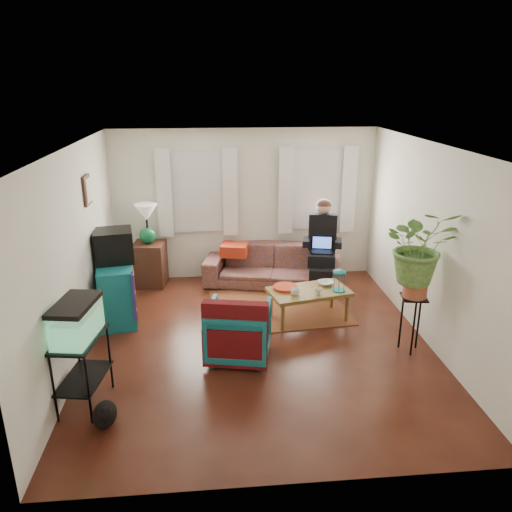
{
  "coord_description": "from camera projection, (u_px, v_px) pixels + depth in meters",
  "views": [
    {
      "loc": [
        -0.59,
        -5.9,
        3.33
      ],
      "look_at": [
        0.0,
        0.4,
        1.1
      ],
      "focal_mm": 35.0,
      "sensor_mm": 36.0,
      "label": 1
    }
  ],
  "objects": [
    {
      "name": "curtains_right",
      "position": [
        318.0,
        191.0,
        8.55
      ],
      "size": [
        1.36,
        0.06,
        1.5
      ],
      "primitive_type": "cube",
      "color": "white",
      "rests_on": "wall_back"
    },
    {
      "name": "curtains_left",
      "position": [
        197.0,
        193.0,
        8.37
      ],
      "size": [
        1.36,
        0.06,
        1.5
      ],
      "primitive_type": "cube",
      "color": "white",
      "rests_on": "wall_back"
    },
    {
      "name": "table_lamp",
      "position": [
        147.0,
        225.0,
        8.29
      ],
      "size": [
        0.43,
        0.43,
        0.68
      ],
      "primitive_type": null,
      "rotation": [
        0.0,
        0.0,
        -0.12
      ],
      "color": "white",
      "rests_on": "side_table"
    },
    {
      "name": "bowl",
      "position": [
        326.0,
        283.0,
        7.38
      ],
      "size": [
        0.27,
        0.27,
        0.06
      ],
      "primitive_type": "imported",
      "rotation": [
        0.0,
        0.0,
        0.23
      ],
      "color": "white",
      "rests_on": "coffee_table"
    },
    {
      "name": "wall_left",
      "position": [
        75.0,
        257.0,
        6.07
      ],
      "size": [
        0.01,
        5.0,
        2.6
      ],
      "primitive_type": "cube",
      "color": "silver",
      "rests_on": "floor"
    },
    {
      "name": "seated_person",
      "position": [
        322.0,
        248.0,
        8.34
      ],
      "size": [
        0.71,
        0.81,
        1.36
      ],
      "primitive_type": null,
      "rotation": [
        0.0,
        0.0,
        -0.22
      ],
      "color": "black",
      "rests_on": "sofa"
    },
    {
      "name": "floor",
      "position": [
        259.0,
        343.0,
        6.7
      ],
      "size": [
        4.5,
        5.0,
        0.01
      ],
      "primitive_type": "cube",
      "color": "#4F2B14",
      "rests_on": "ground"
    },
    {
      "name": "cup_b",
      "position": [
        318.0,
        291.0,
        7.04
      ],
      "size": [
        0.12,
        0.12,
        0.1
      ],
      "primitive_type": "imported",
      "rotation": [
        0.0,
        0.0,
        0.23
      ],
      "color": "beige",
      "rests_on": "coffee_table"
    },
    {
      "name": "snack_tray",
      "position": [
        285.0,
        287.0,
        7.24
      ],
      "size": [
        0.42,
        0.42,
        0.04
      ],
      "primitive_type": "cylinder",
      "rotation": [
        0.0,
        0.0,
        0.23
      ],
      "color": "#B21414",
      "rests_on": "coffee_table"
    },
    {
      "name": "aquarium_stand",
      "position": [
        83.0,
        371.0,
        5.32
      ],
      "size": [
        0.51,
        0.77,
        0.8
      ],
      "primitive_type": "cube",
      "rotation": [
        0.0,
        0.0,
        -0.16
      ],
      "color": "black",
      "rests_on": "floor"
    },
    {
      "name": "potted_plant",
      "position": [
        419.0,
        257.0,
        6.1
      ],
      "size": [
        0.97,
        0.87,
        0.97
      ],
      "primitive_type": "imported",
      "rotation": [
        0.0,
        0.0,
        -0.15
      ],
      "color": "#599947",
      "rests_on": "plant_stand"
    },
    {
      "name": "area_rug",
      "position": [
        278.0,
        307.0,
        7.74
      ],
      "size": [
        2.14,
        1.78,
        0.01
      ],
      "primitive_type": "cube",
      "rotation": [
        0.0,
        0.0,
        0.09
      ],
      "color": "brown",
      "rests_on": "floor"
    },
    {
      "name": "wall_right",
      "position": [
        431.0,
        246.0,
        6.47
      ],
      "size": [
        0.01,
        5.0,
        2.6
      ],
      "primitive_type": "cube",
      "color": "silver",
      "rests_on": "floor"
    },
    {
      "name": "ceiling",
      "position": [
        259.0,
        147.0,
        5.84
      ],
      "size": [
        4.5,
        5.0,
        0.01
      ],
      "primitive_type": "cube",
      "color": "white",
      "rests_on": "wall_back"
    },
    {
      "name": "aquarium",
      "position": [
        76.0,
        320.0,
        5.11
      ],
      "size": [
        0.46,
        0.7,
        0.42
      ],
      "primitive_type": "cube",
      "rotation": [
        0.0,
        0.0,
        -0.16
      ],
      "color": "#7FD899",
      "rests_on": "aquarium_stand"
    },
    {
      "name": "birdcage",
      "position": [
        339.0,
        280.0,
        7.13
      ],
      "size": [
        0.22,
        0.22,
        0.33
      ],
      "primitive_type": null,
      "rotation": [
        0.0,
        0.0,
        0.23
      ],
      "color": "#115B6B",
      "rests_on": "coffee_table"
    },
    {
      "name": "sofa",
      "position": [
        273.0,
        259.0,
        8.52
      ],
      "size": [
        2.43,
        1.39,
        0.89
      ],
      "primitive_type": "imported",
      "rotation": [
        0.0,
        0.0,
        -0.22
      ],
      "color": "brown",
      "rests_on": "floor"
    },
    {
      "name": "side_table",
      "position": [
        150.0,
        264.0,
        8.52
      ],
      "size": [
        0.57,
        0.57,
        0.75
      ],
      "primitive_type": "cube",
      "rotation": [
        0.0,
        0.0,
        -0.12
      ],
      "color": "#3B2416",
      "rests_on": "floor"
    },
    {
      "name": "serape_throw",
      "position": [
        235.0,
        328.0,
        5.92
      ],
      "size": [
        0.81,
        0.33,
        0.65
      ],
      "primitive_type": "cube",
      "rotation": [
        0.0,
        0.0,
        -0.2
      ],
      "color": "#9E0A0A",
      "rests_on": "armchair"
    },
    {
      "name": "cup_a",
      "position": [
        295.0,
        292.0,
        7.02
      ],
      "size": [
        0.15,
        0.15,
        0.1
      ],
      "primitive_type": "imported",
      "rotation": [
        0.0,
        0.0,
        0.23
      ],
      "color": "white",
      "rests_on": "coffee_table"
    },
    {
      "name": "wall_front",
      "position": [
        291.0,
        354.0,
        3.92
      ],
      "size": [
        4.5,
        0.01,
        2.6
      ],
      "primitive_type": "cube",
      "color": "silver",
      "rests_on": "floor"
    },
    {
      "name": "plant_stand",
      "position": [
        411.0,
        324.0,
        6.41
      ],
      "size": [
        0.37,
        0.37,
        0.76
      ],
      "primitive_type": "cube",
      "rotation": [
        0.0,
        0.0,
        -0.15
      ],
      "color": "black",
      "rests_on": "floor"
    },
    {
      "name": "black_cat",
      "position": [
        105.0,
        412.0,
        5.05
      ],
      "size": [
        0.34,
        0.42,
        0.31
      ],
      "primitive_type": "ellipsoid",
      "rotation": [
        0.0,
        0.0,
        0.3
      ],
      "color": "black",
      "rests_on": "floor"
    },
    {
      "name": "window_right",
      "position": [
        317.0,
        190.0,
        8.63
      ],
      "size": [
        1.08,
        0.04,
        1.38
      ],
      "primitive_type": "cube",
      "color": "white",
      "rests_on": "wall_back"
    },
    {
      "name": "wall_back",
      "position": [
        245.0,
        205.0,
        8.62
      ],
      "size": [
        4.5,
        0.01,
        2.6
      ],
      "primitive_type": "cube",
      "color": "silver",
      "rests_on": "floor"
    },
    {
      "name": "crt_tv",
      "position": [
        114.0,
        246.0,
        7.12
      ],
      "size": [
        0.61,
        0.57,
        0.46
      ],
      "primitive_type": "cube",
      "rotation": [
        0.0,
        0.0,
        0.18
      ],
      "color": "black",
      "rests_on": "dresser"
    },
    {
      "name": "armchair",
      "position": [
        239.0,
        328.0,
        6.26
      ],
      "size": [
        0.89,
        0.85,
        0.78
      ],
      "primitive_type": "imported",
      "rotation": [
        0.0,
        0.0,
        2.94
      ],
      "color": "#105662",
      "rests_on": "floor"
    },
    {
      "name": "picture_frame",
      "position": [
        88.0,
        190.0,
        6.66
      ],
      "size": [
        0.04,
        0.32,
        0.4
      ],
      "primitive_type": "cube",
      "color": "#3D2616",
      "rests_on": "wall_left"
    },
    {
      "name": "window_left",
      "position": [
        198.0,
        192.0,
        8.45
      ],
      "size": [
        1.08,
        0.04,
        1.38
      ],
      "primitive_type": "cube",
      "color": "white",
      "rests_on": "wall_back"
    },
    {
      "name": "dresser",
      "position": [
        117.0,
        291.0,
        7.25
      ],
      "size": [
        0.65,
        1.04,
        0.87
      ],
      "primitive_type": "cube",
      "rotation": [
        0.0,
        0.0,
        0.18
      ],
      "color": "navy",
      "rests_on": "floor"
    },
    {
      "name": "coffee_table",
      "position": [
        309.0,
        305.0,
        7.28
      ],
      "size": [
        1.25,
        0.86,
        0.47
      ],
      "primitive_type": "cube",
      "rotation": [
        0.0,
        0.0,
        0.23
      ],
      "color": "brown",
      "rests_on": "floor"
    }
  ]
}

